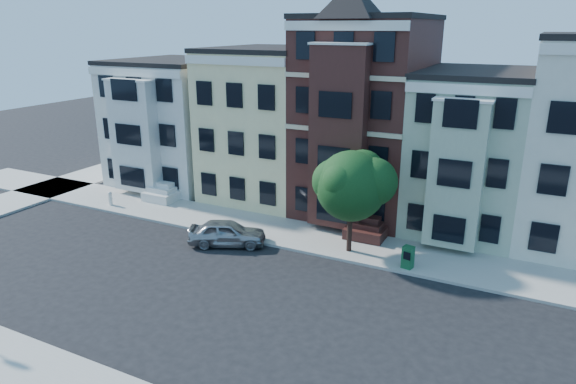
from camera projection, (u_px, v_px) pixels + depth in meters
The scene contains 10 objects.
ground at pixel (254, 308), 22.24m from camera, with size 120.00×120.00×0.00m, color black.
far_sidewalk at pixel (325, 240), 29.02m from camera, with size 60.00×4.00×0.15m, color #9E9B93.
house_white at pixel (179, 123), 39.58m from camera, with size 8.00×9.00×9.00m, color silver.
house_yellow at pixel (270, 125), 36.01m from camera, with size 7.00×9.00×10.00m, color beige.
house_brown at pixel (366, 119), 32.71m from camera, with size 7.00×9.00×12.00m, color #3E1B17.
house_green at pixel (470, 152), 30.40m from camera, with size 6.00×9.00×9.00m, color #A7B79A.
street_tree at pixel (351, 191), 26.49m from camera, with size 5.82×5.82×6.77m, color #1A4D1C, non-canonical shape.
parked_car at pixel (227, 233), 28.38m from camera, with size 1.71×4.26×1.45m, color #999BA0.
newspaper_box at pixel (408, 257), 25.41m from camera, with size 0.51×0.46×1.14m, color #1B5E34.
fire_hydrant at pixel (111, 200), 34.43m from camera, with size 0.26×0.26×0.73m, color silver.
Camera 1 is at (10.13, -16.85, 11.65)m, focal length 32.00 mm.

